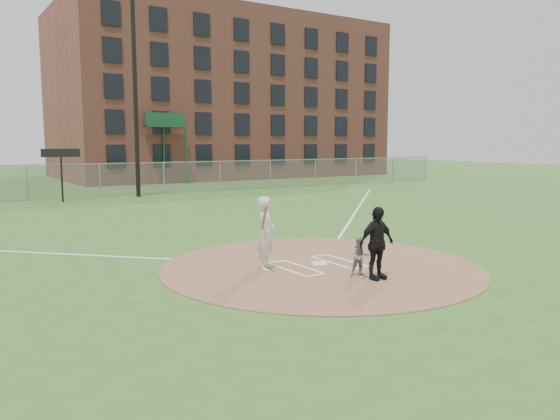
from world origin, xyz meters
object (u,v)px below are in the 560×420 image
catcher (360,257)px  umpire (377,243)px  home_plate (319,263)px  batter_at_plate (266,233)px

catcher → umpire: size_ratio=0.55×
umpire → home_plate: bearing=93.6°
catcher → batter_at_plate: 2.44m
batter_at_plate → umpire: bearing=-53.5°
umpire → batter_at_plate: size_ratio=0.93×
catcher → batter_at_plate: batter_at_plate is taller
batter_at_plate → catcher: bearing=-49.2°
umpire → batter_at_plate: 2.82m
umpire → catcher: bearing=102.6°
home_plate → umpire: umpire is taller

